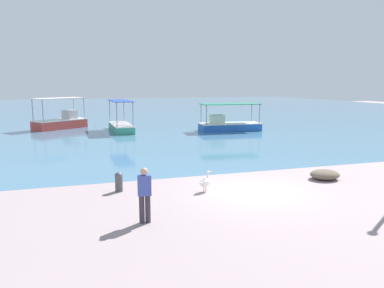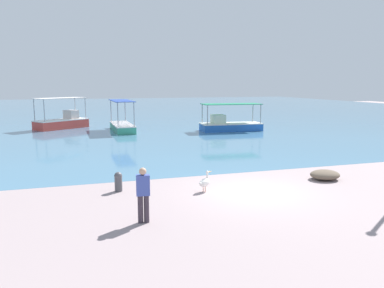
{
  "view_description": "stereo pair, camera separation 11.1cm",
  "coord_description": "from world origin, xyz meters",
  "views": [
    {
      "loc": [
        -6.45,
        -12.62,
        4.14
      ],
      "look_at": [
        -1.25,
        3.94,
        1.32
      ],
      "focal_mm": 35.0,
      "sensor_mm": 36.0,
      "label": 1
    },
    {
      "loc": [
        -6.35,
        -12.65,
        4.14
      ],
      "look_at": [
        -1.25,
        3.94,
        1.32
      ],
      "focal_mm": 35.0,
      "sensor_mm": 36.0,
      "label": 2
    }
  ],
  "objects": [
    {
      "name": "harbor_water",
      "position": [
        0.0,
        48.0,
        0.0
      ],
      "size": [
        110.0,
        90.0,
        0.0
      ],
      "primitive_type": "cube",
      "color": "teal",
      "rests_on": "ground"
    },
    {
      "name": "fisherman_standing",
      "position": [
        -4.58,
        -1.96,
        0.91
      ],
      "size": [
        0.42,
        0.27,
        1.69
      ],
      "color": "#392F3A",
      "rests_on": "ground"
    },
    {
      "name": "pelican",
      "position": [
        -1.77,
        0.58,
        0.38
      ],
      "size": [
        0.72,
        0.55,
        0.8
      ],
      "color": "#E0997A",
      "rests_on": "ground"
    },
    {
      "name": "fishing_boat_center",
      "position": [
        6.47,
        17.78,
        0.57
      ],
      "size": [
        5.47,
        2.4,
        2.37
      ],
      "color": "blue",
      "rests_on": "harbor_water"
    },
    {
      "name": "ground",
      "position": [
        0.0,
        0.0,
        0.0
      ],
      "size": [
        120.0,
        120.0,
        0.0
      ],
      "primitive_type": "plane",
      "color": "gray"
    },
    {
      "name": "fishing_boat_far_left",
      "position": [
        -2.63,
        20.34,
        0.52
      ],
      "size": [
        1.78,
        5.48,
        2.67
      ],
      "color": "teal",
      "rests_on": "harbor_water"
    },
    {
      "name": "fishing_boat_near_left",
      "position": [
        -7.71,
        23.94,
        0.65
      ],
      "size": [
        5.03,
        4.32,
        2.82
      ],
      "color": "#D04138",
      "rests_on": "harbor_water"
    },
    {
      "name": "mooring_bollard",
      "position": [
        -4.95,
        1.6,
        0.41
      ],
      "size": [
        0.31,
        0.31,
        0.77
      ],
      "color": "#47474C",
      "rests_on": "ground"
    },
    {
      "name": "net_pile",
      "position": [
        3.84,
        0.8,
        0.21
      ],
      "size": [
        1.31,
        1.11,
        0.41
      ],
      "primitive_type": "ellipsoid",
      "color": "brown",
      "rests_on": "ground"
    }
  ]
}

